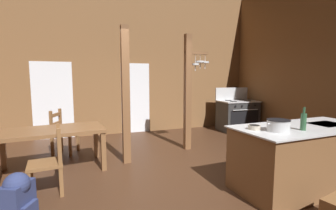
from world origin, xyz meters
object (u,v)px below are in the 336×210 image
at_px(kitchen_island, 303,157).
at_px(backpack, 18,198).
at_px(bottle_tall_on_counter, 303,121).
at_px(stove_range, 237,115).
at_px(dining_table, 52,134).
at_px(ladderback_chair_by_post, 63,133).
at_px(mixing_bowl_on_counter, 254,127).
at_px(stockpot_on_counter, 278,125).
at_px(ladderback_chair_near_window, 49,162).

distance_m(kitchen_island, backpack, 3.78).
distance_m(backpack, bottle_tall_on_counter, 3.60).
bearing_deg(stove_range, bottle_tall_on_counter, -114.49).
relative_size(dining_table, ladderback_chair_by_post, 1.88).
bearing_deg(mixing_bowl_on_counter, ladderback_chair_by_post, 132.44).
xyz_separation_m(dining_table, bottle_tall_on_counter, (3.29, -2.16, 0.40)).
relative_size(kitchen_island, stockpot_on_counter, 6.03).
bearing_deg(bottle_tall_on_counter, dining_table, 146.75).
bearing_deg(kitchen_island, mixing_bowl_on_counter, 175.13).
bearing_deg(ladderback_chair_by_post, dining_table, -95.08).
bearing_deg(stockpot_on_counter, stove_range, 60.63).
xyz_separation_m(stockpot_on_counter, bottle_tall_on_counter, (0.37, -0.06, 0.04)).
height_order(mixing_bowl_on_counter, bottle_tall_on_counter, bottle_tall_on_counter).
xyz_separation_m(dining_table, ladderback_chair_near_window, (0.05, -0.90, -0.20)).
relative_size(dining_table, bottle_tall_on_counter, 5.73).
bearing_deg(bottle_tall_on_counter, ladderback_chair_by_post, 135.61).
height_order(kitchen_island, dining_table, kitchen_island).
distance_m(stove_range, stockpot_on_counter, 4.25).
distance_m(kitchen_island, stove_range, 3.82).
height_order(stove_range, stockpot_on_counter, stove_range).
bearing_deg(stove_range, backpack, -148.55).
distance_m(stove_range, dining_table, 5.24).
bearing_deg(mixing_bowl_on_counter, backpack, 174.09).
bearing_deg(stove_range, ladderback_chair_by_post, -173.01).
relative_size(stove_range, ladderback_chair_by_post, 1.39).
xyz_separation_m(kitchen_island, ladderback_chair_near_window, (-3.52, 1.07, -0.01)).
relative_size(ladderback_chair_near_window, stockpot_on_counter, 2.61).
relative_size(kitchen_island, stove_range, 1.67).
xyz_separation_m(stove_range, ladderback_chair_near_window, (-4.95, -2.48, -0.03)).
bearing_deg(dining_table, backpack, -96.85).
distance_m(dining_table, ladderback_chair_by_post, 1.00).
height_order(kitchen_island, stove_range, stove_range).
height_order(dining_table, stockpot_on_counter, stockpot_on_counter).
bearing_deg(dining_table, bottle_tall_on_counter, -33.25).
height_order(ladderback_chair_by_post, stockpot_on_counter, stockpot_on_counter).
bearing_deg(ladderback_chair_near_window, bottle_tall_on_counter, -21.25).
xyz_separation_m(kitchen_island, backpack, (-3.76, 0.37, -0.15)).
bearing_deg(kitchen_island, backpack, 174.33).
distance_m(dining_table, ladderback_chair_near_window, 0.92).
distance_m(ladderback_chair_by_post, backpack, 2.59).
xyz_separation_m(stove_range, bottle_tall_on_counter, (-1.70, -3.74, 0.56)).
bearing_deg(ladderback_chair_near_window, dining_table, 92.88).
relative_size(stockpot_on_counter, mixing_bowl_on_counter, 2.21).
height_order(kitchen_island, mixing_bowl_on_counter, mixing_bowl_on_counter).
distance_m(ladderback_chair_by_post, stockpot_on_counter, 4.22).
relative_size(ladderback_chair_by_post, backpack, 1.59).
relative_size(stove_range, dining_table, 0.74).
height_order(backpack, bottle_tall_on_counter, bottle_tall_on_counter).
distance_m(backpack, mixing_bowl_on_counter, 2.99).
bearing_deg(ladderback_chair_near_window, kitchen_island, -16.89).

